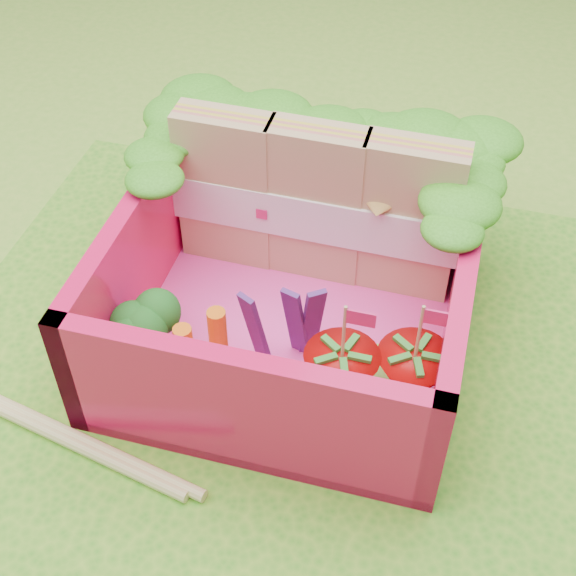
# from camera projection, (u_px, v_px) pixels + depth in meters

# --- Properties ---
(ground) EXTENTS (14.00, 14.00, 0.00)m
(ground) POSITION_uv_depth(u_px,v_px,m) (265.00, 386.00, 3.05)
(ground) COLOR #71B132
(ground) RESTS_ON ground
(placemat) EXTENTS (2.60, 2.60, 0.03)m
(placemat) POSITION_uv_depth(u_px,v_px,m) (265.00, 384.00, 3.04)
(placemat) COLOR #4AA024
(placemat) RESTS_ON ground
(bento_floor) EXTENTS (1.30, 1.30, 0.05)m
(bento_floor) POSITION_uv_depth(u_px,v_px,m) (292.00, 329.00, 3.18)
(bento_floor) COLOR #FF41AB
(bento_floor) RESTS_ON placemat
(bento_box) EXTENTS (1.30, 1.30, 0.55)m
(bento_box) POSITION_uv_depth(u_px,v_px,m) (293.00, 284.00, 3.01)
(bento_box) COLOR #E91350
(bento_box) RESTS_ON placemat
(lettuce_ruffle) EXTENTS (1.43, 0.83, 0.11)m
(lettuce_ruffle) POSITION_uv_depth(u_px,v_px,m) (326.00, 138.00, 3.11)
(lettuce_ruffle) COLOR #348418
(lettuce_ruffle) RESTS_ON bento_box
(sandwich_stack) EXTENTS (1.24, 0.19, 0.68)m
(sandwich_stack) POSITION_uv_depth(u_px,v_px,m) (317.00, 204.00, 3.17)
(sandwich_stack) COLOR tan
(sandwich_stack) RESTS_ON bento_floor
(broccoli) EXTENTS (0.32, 0.32, 0.26)m
(broccoli) POSITION_uv_depth(u_px,v_px,m) (141.00, 321.00, 2.93)
(broccoli) COLOR #5F9246
(broccoli) RESTS_ON bento_floor
(carrot_sticks) EXTENTS (0.18, 0.13, 0.29)m
(carrot_sticks) POSITION_uv_depth(u_px,v_px,m) (203.00, 344.00, 2.92)
(carrot_sticks) COLOR orange
(carrot_sticks) RESTS_ON bento_floor
(purple_wedges) EXTENTS (0.26, 0.14, 0.38)m
(purple_wedges) POSITION_uv_depth(u_px,v_px,m) (288.00, 324.00, 2.91)
(purple_wedges) COLOR #401A5C
(purple_wedges) RESTS_ON bento_floor
(strawberry_left) EXTENTS (0.27, 0.27, 0.51)m
(strawberry_left) POSITION_uv_depth(u_px,v_px,m) (340.00, 379.00, 2.79)
(strawberry_left) COLOR #B50B0B
(strawberry_left) RESTS_ON bento_floor
(strawberry_right) EXTENTS (0.26, 0.26, 0.50)m
(strawberry_right) POSITION_uv_depth(u_px,v_px,m) (411.00, 379.00, 2.80)
(strawberry_right) COLOR #B50B0B
(strawberry_right) RESTS_ON bento_floor
(snap_peas) EXTENTS (0.62, 0.49, 0.05)m
(snap_peas) POSITION_uv_depth(u_px,v_px,m) (381.00, 383.00, 2.93)
(snap_peas) COLOR #55AD36
(snap_peas) RESTS_ON bento_floor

